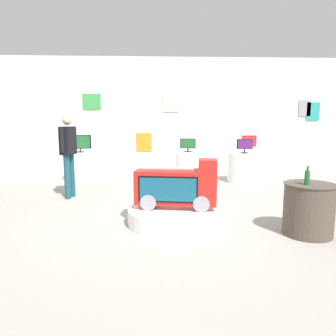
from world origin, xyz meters
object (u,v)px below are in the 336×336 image
(novelty_firetruck_tv, at_px, (177,188))
(display_pedestal_left_rear, at_px, (81,166))
(display_pedestal_right_rear, at_px, (244,168))
(shopper_browsing_near_truck, at_px, (68,150))
(main_display_pedestal, at_px, (176,216))
(display_pedestal_center_rear, at_px, (188,166))
(tv_on_center_rear, at_px, (188,145))
(tv_on_left_rear, at_px, (80,142))
(side_table_round, at_px, (309,209))
(tv_on_right_rear, at_px, (245,145))
(bottle_on_side_table, at_px, (307,177))

(novelty_firetruck_tv, distance_m, display_pedestal_left_rear, 4.32)
(display_pedestal_right_rear, distance_m, shopper_browsing_near_truck, 4.32)
(main_display_pedestal, bearing_deg, display_pedestal_center_rear, 81.17)
(tv_on_center_rear, bearing_deg, main_display_pedestal, -98.86)
(tv_on_left_rear, xyz_separation_m, display_pedestal_center_rear, (2.82, -0.02, -0.63))
(display_pedestal_left_rear, distance_m, side_table_round, 5.82)
(display_pedestal_center_rear, distance_m, tv_on_center_rear, 0.56)
(display_pedestal_left_rear, xyz_separation_m, tv_on_right_rear, (4.23, -0.43, 0.57))
(main_display_pedestal, relative_size, side_table_round, 2.03)
(novelty_firetruck_tv, relative_size, shopper_browsing_near_truck, 0.75)
(novelty_firetruck_tv, height_order, display_pedestal_left_rear, novelty_firetruck_tv)
(novelty_firetruck_tv, bearing_deg, display_pedestal_right_rear, 59.02)
(novelty_firetruck_tv, bearing_deg, tv_on_right_rear, 58.97)
(main_display_pedestal, height_order, display_pedestal_left_rear, display_pedestal_left_rear)
(display_pedestal_right_rear, distance_m, side_table_round, 3.78)
(tv_on_left_rear, distance_m, bottle_on_side_table, 5.82)
(tv_on_center_rear, height_order, display_pedestal_right_rear, tv_on_center_rear)
(tv_on_center_rear, bearing_deg, tv_on_right_rear, -15.94)
(main_display_pedestal, bearing_deg, shopper_browsing_near_truck, 139.81)
(display_pedestal_right_rear, bearing_deg, tv_on_center_rear, 164.20)
(shopper_browsing_near_truck, bearing_deg, side_table_round, -30.77)
(tv_on_left_rear, bearing_deg, bottle_on_side_table, -47.26)
(tv_on_center_rear, distance_m, bottle_on_side_table, 4.39)
(shopper_browsing_near_truck, bearing_deg, tv_on_right_rear, 20.57)
(main_display_pedestal, distance_m, bottle_on_side_table, 1.93)
(display_pedestal_right_rear, relative_size, side_table_round, 1.17)
(tv_on_center_rear, height_order, tv_on_right_rear, tv_on_right_rear)
(novelty_firetruck_tv, xyz_separation_m, display_pedestal_left_rear, (-2.28, 3.67, -0.18))
(main_display_pedestal, relative_size, display_pedestal_left_rear, 1.75)
(display_pedestal_center_rear, relative_size, side_table_round, 1.05)
(display_pedestal_center_rear, height_order, tv_on_center_rear, tv_on_center_rear)
(display_pedestal_left_rear, bearing_deg, tv_on_center_rear, -0.61)
(tv_on_center_rear, distance_m, shopper_browsing_near_truck, 3.23)
(display_pedestal_left_rear, height_order, display_pedestal_right_rear, same)
(novelty_firetruck_tv, xyz_separation_m, bottle_on_side_table, (1.66, -0.61, 0.26))
(display_pedestal_right_rear, xyz_separation_m, side_table_round, (-0.19, -3.78, -0.01))
(tv_on_center_rear, xyz_separation_m, shopper_browsing_near_truck, (-2.60, -1.90, 0.05))
(bottle_on_side_table, relative_size, shopper_browsing_near_truck, 0.15)
(display_pedestal_left_rear, height_order, tv_on_left_rear, tv_on_left_rear)
(tv_on_left_rear, relative_size, side_table_round, 0.80)
(bottle_on_side_table, bearing_deg, side_table_round, 39.89)
(tv_on_center_rear, bearing_deg, side_table_round, -73.87)
(side_table_round, relative_size, shopper_browsing_near_truck, 0.43)
(shopper_browsing_near_truck, bearing_deg, novelty_firetruck_tv, -40.06)
(display_pedestal_right_rear, xyz_separation_m, bottle_on_side_table, (-0.28, -3.85, 0.44))
(display_pedestal_center_rear, bearing_deg, side_table_round, -73.87)
(display_pedestal_center_rear, distance_m, bottle_on_side_table, 4.42)
(novelty_firetruck_tv, distance_m, display_pedestal_center_rear, 3.68)
(novelty_firetruck_tv, bearing_deg, display_pedestal_center_rear, 81.53)
(tv_on_right_rear, relative_size, shopper_browsing_near_truck, 0.23)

